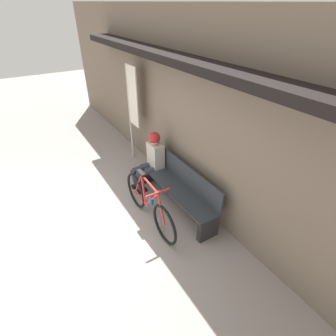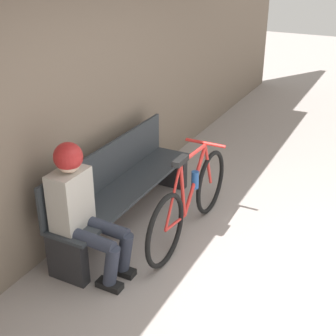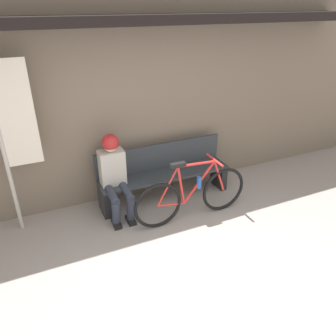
# 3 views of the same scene
# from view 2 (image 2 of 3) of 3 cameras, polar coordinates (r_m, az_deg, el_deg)

# --- Properties ---
(storefront_wall) EXTENTS (12.00, 0.56, 3.20)m
(storefront_wall) POSITION_cam_2_polar(r_m,az_deg,el_deg) (4.06, -12.98, 12.85)
(storefront_wall) COLOR #756656
(storefront_wall) RESTS_ON ground_plane
(park_bench_near) EXTENTS (1.97, 0.42, 0.83)m
(park_bench_near) POSITION_cam_2_polar(r_m,az_deg,el_deg) (4.52, -5.66, -2.43)
(park_bench_near) COLOR #2D3338
(park_bench_near) RESTS_ON ground_plane
(bicycle) EXTENTS (1.66, 0.40, 0.89)m
(bicycle) POSITION_cam_2_polar(r_m,az_deg,el_deg) (4.35, 2.72, -4.02)
(bicycle) COLOR black
(bicycle) RESTS_ON ground_plane
(person_seated) EXTENTS (0.34, 0.62, 1.16)m
(person_seated) POSITION_cam_2_polar(r_m,az_deg,el_deg) (3.79, -10.63, -4.18)
(person_seated) COLOR #2D3342
(person_seated) RESTS_ON ground_plane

